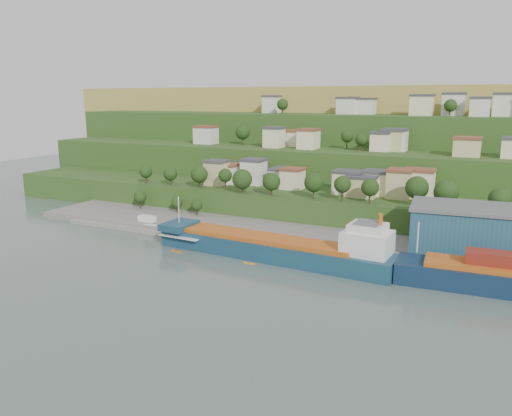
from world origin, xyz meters
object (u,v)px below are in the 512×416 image
Objects in this scene: warehouse at (472,230)px; caravan at (147,220)px; kayak_orange at (177,251)px; cargo_ship_near at (279,249)px.

caravan is at bearing -179.25° from warehouse.
kayak_orange is at bearing -164.41° from warehouse.
cargo_ship_near is at bearing -159.96° from warehouse.
cargo_ship_near is 50.98m from warehouse.
cargo_ship_near is 54.36m from caravan.
cargo_ship_near is at bearing 18.94° from kayak_orange.
caravan is 1.61× the size of kayak_orange.
caravan is (-99.10, -9.31, -5.85)m from warehouse.
warehouse is 5.45× the size of caravan.
cargo_ship_near reaches higher than caravan.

